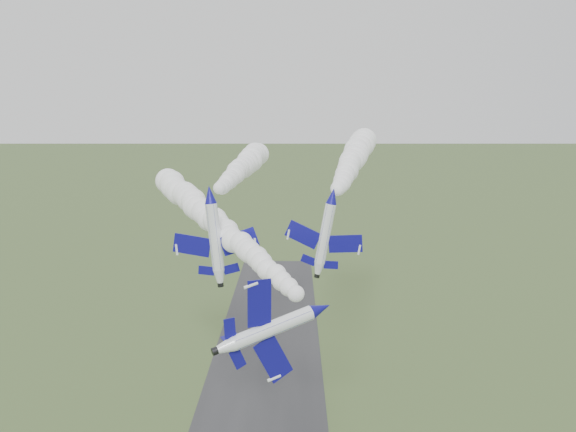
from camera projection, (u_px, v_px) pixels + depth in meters
name	position (u px, v px, depth m)	size (l,w,h in m)	color
jet_lead	(321.00, 309.00, 62.42)	(6.65, 11.86, 10.05)	white
smoke_trail_jet_lead	(215.00, 222.00, 94.04)	(4.73, 64.42, 4.73)	white
jet_pair_left	(210.00, 194.00, 85.47)	(11.71, 14.01, 3.50)	white
smoke_trail_jet_pair_left	(242.00, 167.00, 116.66)	(4.92, 56.06, 4.92)	white
jet_pair_right	(333.00, 196.00, 85.70)	(10.56, 12.67, 3.49)	white
smoke_trail_jet_pair_right	(353.00, 159.00, 121.87)	(5.97, 69.86, 5.97)	white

